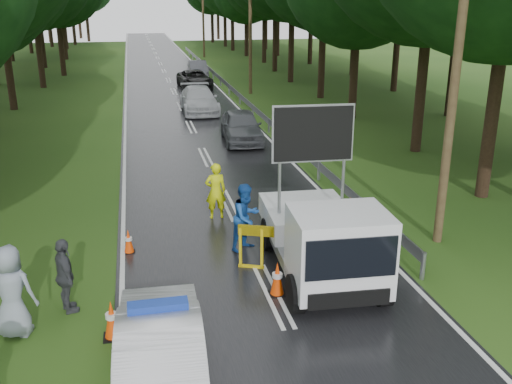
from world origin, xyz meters
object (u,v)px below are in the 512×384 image
object	(u,v)px
queue_car_third	(195,79)
queue_car_second	(199,100)
queue_car_fourth	(198,69)
police_sedan	(160,344)
work_truck	(324,238)
officer	(216,191)
barrier	(295,239)
civilian	(246,217)
queue_car_first	(241,126)

from	to	relation	value
queue_car_third	queue_car_second	bearing A→B (deg)	-98.99
queue_car_fourth	queue_car_third	bearing A→B (deg)	-97.85
police_sedan	work_truck	bearing A→B (deg)	-140.99
police_sedan	queue_car_second	bearing A→B (deg)	-96.28
officer	queue_car_third	world-z (taller)	officer
police_sedan	barrier	bearing A→B (deg)	-132.64
queue_car_third	queue_car_fourth	world-z (taller)	queue_car_fourth
barrier	queue_car_second	bearing A→B (deg)	112.53
queue_car_third	civilian	bearing A→B (deg)	-97.77
police_sedan	queue_car_third	distance (m)	34.17
officer	queue_car_third	distance (m)	26.52
police_sedan	work_truck	distance (m)	5.00
queue_car_second	work_truck	bearing A→B (deg)	-88.25
officer	civilian	size ratio (longest dim) A/B	0.95
barrier	queue_car_fourth	distance (m)	36.47
queue_car_first	queue_car_fourth	distance (m)	23.04
queue_car_third	police_sedan	bearing A→B (deg)	-101.48
police_sedan	queue_car_fourth	distance (m)	40.24
queue_car_third	officer	bearing A→B (deg)	-99.10
officer	queue_car_fourth	xyz separation A→B (m)	(3.16, 32.43, -0.20)
queue_car_first	queue_car_third	xyz separation A→B (m)	(-0.32, 17.03, -0.09)
police_sedan	queue_car_first	xyz separation A→B (m)	(4.61, 16.87, 0.05)
civilian	queue_car_first	distance (m)	11.99
work_truck	officer	xyz separation A→B (m)	(-1.92, 4.46, -0.20)
queue_car_first	queue_car_fourth	world-z (taller)	queue_car_first
barrier	queue_car_fourth	bearing A→B (deg)	109.98
queue_car_fourth	queue_car_first	bearing A→B (deg)	-90.63
work_truck	queue_car_first	world-z (taller)	work_truck
barrier	work_truck	bearing A→B (deg)	-16.47
civilian	queue_car_third	world-z (taller)	civilian
queue_car_first	work_truck	bearing A→B (deg)	-89.14
queue_car_second	queue_car_fourth	bearing A→B (deg)	84.24
police_sedan	queue_car_third	world-z (taller)	police_sedan
barrier	queue_car_first	size ratio (longest dim) A/B	0.61
work_truck	queue_car_fourth	bearing A→B (deg)	91.12
civilian	queue_car_second	distance (m)	19.46
barrier	queue_car_third	size ratio (longest dim) A/B	0.56
barrier	queue_car_first	bearing A→B (deg)	107.70
officer	queue_car_first	distance (m)	9.74
barrier	police_sedan	bearing A→B (deg)	-111.73
police_sedan	barrier	world-z (taller)	police_sedan
police_sedan	queue_car_fourth	bearing A→B (deg)	-95.55
civilian	queue_car_first	xyz separation A→B (m)	(2.09, 11.81, -0.18)
police_sedan	officer	distance (m)	7.75
barrier	queue_car_third	world-z (taller)	queue_car_third
queue_car_first	police_sedan	bearing A→B (deg)	-101.82
civilian	queue_car_second	world-z (taller)	civilian
queue_car_first	queue_car_fourth	bearing A→B (deg)	91.97
police_sedan	barrier	distance (m)	4.87
police_sedan	queue_car_first	bearing A→B (deg)	-103.40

